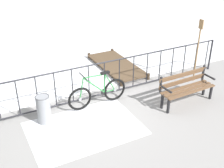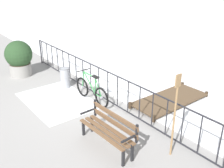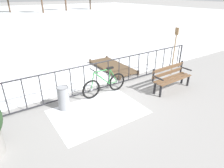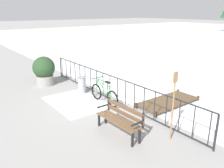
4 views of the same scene
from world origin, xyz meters
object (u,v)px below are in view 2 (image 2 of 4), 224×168
at_px(trash_bin, 65,78).
at_px(bicycle_near_railing, 92,91).
at_px(planter_with_shrub, 19,58).
at_px(oar_upright, 175,111).
at_px(park_bench, 109,127).

bearing_deg(trash_bin, bicycle_near_railing, 4.41).
distance_m(planter_with_shrub, oar_upright, 7.08).
bearing_deg(park_bench, bicycle_near_railing, 156.06).
bearing_deg(planter_with_shrub, bicycle_near_railing, 14.36).
height_order(park_bench, trash_bin, park_bench).
xyz_separation_m(bicycle_near_railing, park_bench, (2.20, -0.98, 0.14)).
height_order(planter_with_shrub, trash_bin, planter_with_shrub).
xyz_separation_m(park_bench, planter_with_shrub, (-5.87, 0.03, 0.22)).
relative_size(planter_with_shrub, oar_upright, 0.71).
height_order(trash_bin, oar_upright, oar_upright).
bearing_deg(trash_bin, park_bench, -12.98).
relative_size(planter_with_shrub, trash_bin, 1.93).
bearing_deg(planter_with_shrub, trash_bin, 20.96).
xyz_separation_m(bicycle_near_railing, planter_with_shrub, (-3.68, -0.94, 0.37)).
height_order(planter_with_shrub, oar_upright, oar_upright).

